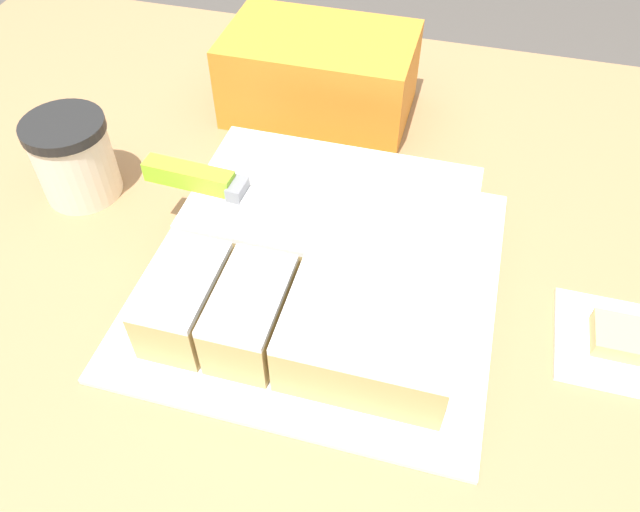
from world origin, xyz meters
TOP-DOWN VIEW (x-y plane):
  - countertop at (0.00, 0.00)m, footprint 1.40×1.10m
  - cake_board at (0.01, 0.01)m, footprint 0.37×0.36m
  - cake at (0.01, 0.01)m, footprint 0.29×0.29m
  - knife at (-0.10, 0.04)m, footprint 0.30×0.04m
  - coffee_cup at (-0.30, 0.07)m, footprint 0.09×0.09m
  - paper_napkin at (0.31, 0.00)m, footprint 0.11×0.11m
  - brownie at (0.31, 0.00)m, footprint 0.05×0.05m
  - storage_box at (-0.07, 0.31)m, footprint 0.25×0.16m

SIDE VIEW (x-z plane):
  - countertop at x=0.00m, z-range 0.00..0.93m
  - cake_board at x=0.01m, z-range 0.93..0.93m
  - paper_napkin at x=0.31m, z-range 0.93..0.93m
  - brownie at x=0.31m, z-range 0.93..0.95m
  - cake at x=0.01m, z-range 0.93..1.00m
  - coffee_cup at x=-0.30m, z-range 0.93..1.03m
  - storage_box at x=-0.07m, z-range 0.93..1.04m
  - knife at x=-0.10m, z-range 1.00..1.02m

